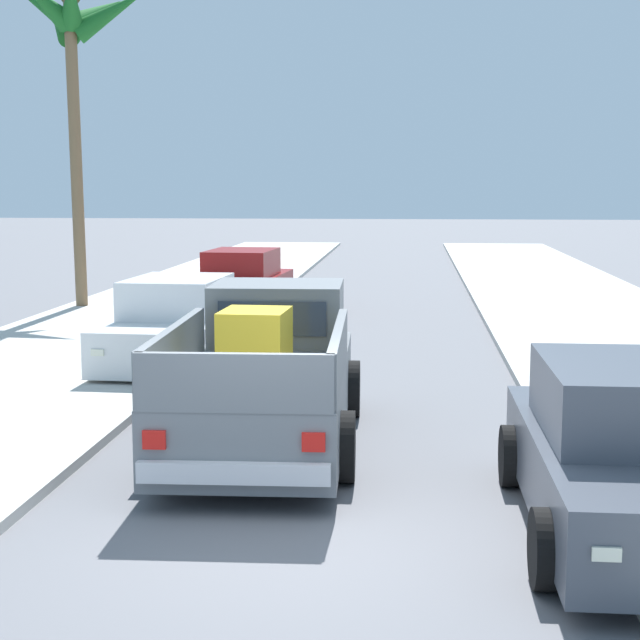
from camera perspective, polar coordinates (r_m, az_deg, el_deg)
name	(u,v)px	position (r m, az deg, el deg)	size (l,w,h in m)	color
ground_plane	(296,540)	(8.79, -1.40, -12.77)	(160.00, 160.00, 0.00)	slate
sidewalk_left	(124,327)	(21.29, -11.43, -0.43)	(5.00, 60.00, 0.12)	beige
sidewalk_right	(613,334)	(20.82, 16.83, -0.80)	(5.00, 60.00, 0.12)	beige
curb_left	(174,329)	(21.00, -8.56, -0.50)	(0.16, 60.00, 0.10)	silver
curb_right	(559,334)	(20.62, 13.84, -0.80)	(0.16, 60.00, 0.10)	silver
pickup_truck	(267,377)	(11.82, -3.14, -3.35)	(2.35, 5.27, 1.80)	slate
car_left_near	(630,455)	(9.18, 17.72, -7.57)	(2.03, 4.26, 1.54)	#474C56
car_right_near	(243,283)	(23.84, -4.56, 2.17)	(2.21, 4.34, 1.54)	maroon
car_left_mid	(177,326)	(16.75, -8.40, -0.35)	(2.16, 4.32, 1.54)	silver
palm_tree_left_fore	(74,33)	(24.96, -14.23, 16.00)	(3.47, 3.18, 7.94)	brown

